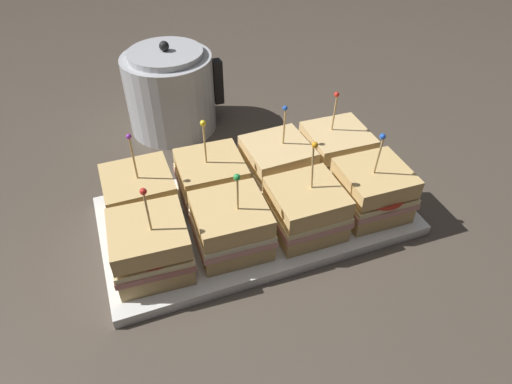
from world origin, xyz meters
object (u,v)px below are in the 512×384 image
(sandwich_front_center_left, at_px, (231,226))
(sandwich_back_far_right, at_px, (336,151))
(sandwich_back_center_right, at_px, (277,165))
(sandwich_front_center_right, at_px, (306,209))
(sandwich_front_far_right, at_px, (372,191))
(kettle_steel, at_px, (171,91))
(serving_platter, at_px, (256,216))
(sandwich_back_center_left, at_px, (212,180))
(sandwich_front_far_left, at_px, (151,247))
(sandwich_back_far_left, at_px, (140,197))

(sandwich_front_center_left, bearing_deg, sandwich_back_far_right, 25.58)
(sandwich_front_center_left, bearing_deg, sandwich_back_center_right, 42.95)
(sandwich_front_center_left, height_order, sandwich_front_center_right, sandwich_front_center_right)
(sandwich_front_far_right, distance_m, kettle_steel, 0.48)
(serving_platter, relative_size, sandwich_back_center_left, 3.19)
(serving_platter, distance_m, sandwich_back_center_left, 0.10)
(sandwich_front_far_left, xyz_separation_m, sandwich_back_center_right, (0.25, 0.12, 0.00))
(sandwich_front_center_left, bearing_deg, sandwich_back_center_left, 88.02)
(serving_platter, height_order, sandwich_back_far_left, sandwich_back_far_left)
(serving_platter, distance_m, sandwich_front_far_right, 0.20)
(serving_platter, xyz_separation_m, sandwich_front_center_right, (0.06, -0.06, 0.05))
(sandwich_front_center_right, height_order, kettle_steel, kettle_steel)
(sandwich_front_far_left, xyz_separation_m, kettle_steel, (0.12, 0.41, 0.03))
(sandwich_front_center_right, xyz_separation_m, sandwich_back_far_right, (0.12, 0.12, 0.00))
(sandwich_back_center_right, xyz_separation_m, sandwich_back_far_right, (0.12, -0.00, -0.00))
(sandwich_front_center_right, bearing_deg, serving_platter, 134.07)
(sandwich_back_center_left, xyz_separation_m, sandwich_back_center_right, (0.12, -0.00, 0.00))
(sandwich_back_far_left, xyz_separation_m, sandwich_back_center_left, (0.12, 0.00, -0.00))
(sandwich_front_center_left, distance_m, sandwich_back_center_right, 0.17)
(sandwich_front_center_left, relative_size, sandwich_back_far_left, 0.87)
(sandwich_back_center_left, bearing_deg, sandwich_front_center_left, -91.98)
(sandwich_front_far_right, distance_m, sandwich_back_center_right, 0.17)
(sandwich_front_far_left, distance_m, sandwich_front_far_right, 0.37)
(sandwich_front_far_right, height_order, kettle_steel, kettle_steel)
(sandwich_front_far_left, distance_m, sandwich_back_far_right, 0.39)
(sandwich_front_center_left, bearing_deg, kettle_steel, 90.13)
(sandwich_front_center_left, relative_size, sandwich_front_far_right, 0.91)
(sandwich_front_far_right, height_order, sandwich_back_far_left, sandwich_back_far_left)
(serving_platter, xyz_separation_m, sandwich_front_far_left, (-0.19, -0.06, 0.05))
(sandwich_back_center_left, height_order, sandwich_back_center_right, sandwich_back_center_left)
(sandwich_back_far_left, bearing_deg, sandwich_front_center_right, -26.70)
(sandwich_back_far_left, bearing_deg, sandwich_front_far_right, -18.36)
(kettle_steel, bearing_deg, sandwich_back_center_right, -66.31)
(sandwich_front_far_right, bearing_deg, sandwich_back_far_left, 161.64)
(sandwich_back_far_left, bearing_deg, sandwich_back_far_right, 0.12)
(sandwich_front_center_right, distance_m, sandwich_back_center_left, 0.17)
(sandwich_front_center_right, relative_size, sandwich_back_center_left, 1.01)
(sandwich_back_center_right, distance_m, kettle_steel, 0.32)
(sandwich_back_far_left, bearing_deg, sandwich_back_center_right, 0.19)
(sandwich_back_center_left, distance_m, sandwich_back_far_right, 0.24)
(sandwich_front_center_left, distance_m, sandwich_back_center_left, 0.12)
(sandwich_back_center_left, height_order, kettle_steel, kettle_steel)
(sandwich_front_center_right, height_order, sandwich_back_center_left, sandwich_front_center_right)
(serving_platter, bearing_deg, sandwich_back_center_left, 133.17)
(sandwich_back_center_left, xyz_separation_m, sandwich_back_far_right, (0.24, -0.00, 0.00))
(sandwich_back_far_left, relative_size, sandwich_back_center_left, 1.03)
(sandwich_front_far_left, bearing_deg, sandwich_front_far_right, -0.60)
(sandwich_front_far_right, xyz_separation_m, sandwich_back_center_right, (-0.12, 0.12, -0.00))
(sandwich_back_far_left, xyz_separation_m, kettle_steel, (0.12, 0.29, 0.03))
(sandwich_back_far_right, bearing_deg, sandwich_front_far_left, -162.18)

